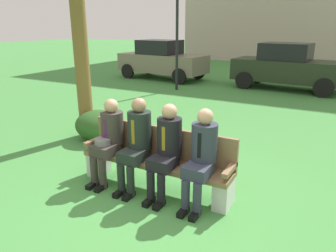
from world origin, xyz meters
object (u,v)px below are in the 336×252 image
object	(u,v)px
seated_man_leftmost	(109,137)
shrub_near_bench	(98,125)
street_lamp	(177,27)
seated_man_centerleft	(137,139)
seated_man_rightmost	(201,153)
parked_car_far	(287,67)
seated_man_centerright	(166,146)
park_bench	(157,159)
parked_car_near	(162,60)

from	to	relation	value
seated_man_leftmost	shrub_near_bench	distance (m)	1.96
street_lamp	seated_man_centerleft	bearing A→B (deg)	-67.60
seated_man_rightmost	parked_car_far	xyz separation A→B (m)	(-0.29, 8.88, 0.11)
seated_man_rightmost	street_lamp	bearing A→B (deg)	119.12
seated_man_centerright	parked_car_far	distance (m)	8.88
park_bench	parked_car_far	bearing A→B (deg)	87.05
seated_man_centerleft	seated_man_rightmost	xyz separation A→B (m)	(1.00, -0.00, -0.02)
seated_man_centerright	seated_man_rightmost	bearing A→B (deg)	-0.02
park_bench	parked_car_near	size ratio (longest dim) A/B	0.57
seated_man_centerright	shrub_near_bench	size ratio (longest dim) A/B	1.32
shrub_near_bench	street_lamp	size ratio (longest dim) A/B	0.27
park_bench	parked_car_far	xyz separation A→B (m)	(0.45, 8.75, 0.40)
seated_man_centerright	parked_car_far	bearing A→B (deg)	88.55
park_bench	shrub_near_bench	bearing A→B (deg)	150.30
seated_man_rightmost	parked_car_far	bearing A→B (deg)	91.86
seated_man_leftmost	parked_car_near	bearing A→B (deg)	114.68
seated_man_leftmost	seated_man_centerright	xyz separation A→B (m)	(0.98, 0.01, 0.02)
seated_man_centerleft	street_lamp	size ratio (longest dim) A/B	0.36
seated_man_leftmost	seated_man_rightmost	distance (m)	1.49
park_bench	shrub_near_bench	size ratio (longest dim) A/B	2.33
parked_car_near	parked_car_far	size ratio (longest dim) A/B	1.00
seated_man_leftmost	seated_man_centerright	distance (m)	0.98
parked_car_near	street_lamp	size ratio (longest dim) A/B	1.11
shrub_near_bench	parked_car_near	size ratio (longest dim) A/B	0.24
seated_man_leftmost	seated_man_centerleft	xyz separation A→B (m)	(0.49, 0.01, 0.04)
park_bench	shrub_near_bench	xyz separation A→B (m)	(-2.12, 1.21, -0.13)
seated_man_rightmost	street_lamp	distance (m)	8.03
parked_car_far	street_lamp	bearing A→B (deg)	-150.76
seated_man_centerright	street_lamp	world-z (taller)	street_lamp
seated_man_centerright	parked_car_far	size ratio (longest dim) A/B	0.32
seated_man_centerleft	shrub_near_bench	distance (m)	2.33
seated_man_centerleft	seated_man_rightmost	size ratio (longest dim) A/B	1.02
seated_man_rightmost	shrub_near_bench	xyz separation A→B (m)	(-2.86, 1.34, -0.42)
parked_car_far	street_lamp	distance (m)	4.30
seated_man_centerleft	street_lamp	distance (m)	7.60
seated_man_leftmost	shrub_near_bench	bearing A→B (deg)	135.41
shrub_near_bench	seated_man_centerright	bearing A→B (deg)	-29.69
seated_man_leftmost	parked_car_near	distance (m)	9.74
park_bench	parked_car_far	world-z (taller)	parked_car_far
parked_car_near	seated_man_centerleft	bearing A→B (deg)	-62.70
street_lamp	parked_car_far	bearing A→B (deg)	29.24
seated_man_rightmost	parked_car_near	size ratio (longest dim) A/B	0.32
shrub_near_bench	parked_car_near	world-z (taller)	parked_car_near
seated_man_centerleft	parked_car_far	xyz separation A→B (m)	(0.71, 8.88, 0.10)
parked_car_far	street_lamp	xyz separation A→B (m)	(-3.55, -1.99, 1.39)
seated_man_centerright	seated_man_rightmost	xyz separation A→B (m)	(0.51, -0.00, -0.00)
shrub_near_bench	parked_car_far	distance (m)	7.99
seated_man_rightmost	shrub_near_bench	world-z (taller)	seated_man_rightmost
shrub_near_bench	parked_car_far	world-z (taller)	parked_car_far
park_bench	seated_man_leftmost	size ratio (longest dim) A/B	1.82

